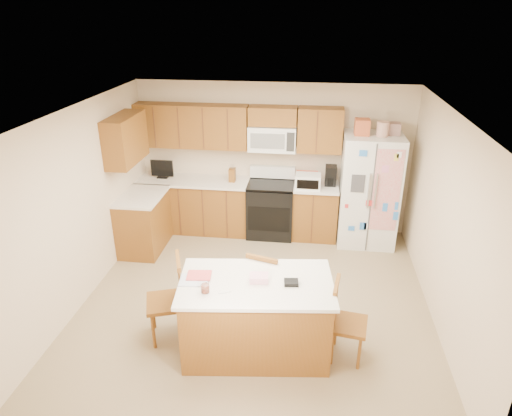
# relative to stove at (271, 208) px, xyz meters

# --- Properties ---
(ground) EXTENTS (4.50, 4.50, 0.00)m
(ground) POSITION_rel_stove_xyz_m (0.00, -1.94, -0.47)
(ground) COLOR #937A5F
(ground) RESTS_ON ground
(room_shell) EXTENTS (4.60, 4.60, 2.52)m
(room_shell) POSITION_rel_stove_xyz_m (0.00, -1.94, 0.97)
(room_shell) COLOR beige
(room_shell) RESTS_ON ground
(cabinetry) EXTENTS (3.36, 1.56, 2.15)m
(cabinetry) POSITION_rel_stove_xyz_m (-0.98, -0.15, 0.44)
(cabinetry) COLOR brown
(cabinetry) RESTS_ON ground
(stove) EXTENTS (0.76, 0.65, 1.13)m
(stove) POSITION_rel_stove_xyz_m (0.00, 0.00, 0.00)
(stove) COLOR black
(stove) RESTS_ON ground
(refrigerator) EXTENTS (0.90, 0.79, 2.04)m
(refrigerator) POSITION_rel_stove_xyz_m (1.57, -0.06, 0.45)
(refrigerator) COLOR white
(refrigerator) RESTS_ON ground
(island) EXTENTS (1.74, 1.14, 0.99)m
(island) POSITION_rel_stove_xyz_m (0.12, -2.89, -0.02)
(island) COLOR brown
(island) RESTS_ON ground
(windsor_chair_left) EXTENTS (0.55, 0.56, 1.03)m
(windsor_chair_left) POSITION_rel_stove_xyz_m (-0.92, -2.79, 0.01)
(windsor_chair_left) COLOR brown
(windsor_chair_left) RESTS_ON ground
(windsor_chair_back) EXTENTS (0.50, 0.49, 0.96)m
(windsor_chair_back) POSITION_rel_stove_xyz_m (0.17, -2.32, -0.02)
(windsor_chair_back) COLOR brown
(windsor_chair_back) RESTS_ON ground
(windsor_chair_right) EXTENTS (0.44, 0.46, 0.94)m
(windsor_chair_right) POSITION_rel_stove_xyz_m (1.11, -2.88, -0.03)
(windsor_chair_right) COLOR brown
(windsor_chair_right) RESTS_ON ground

